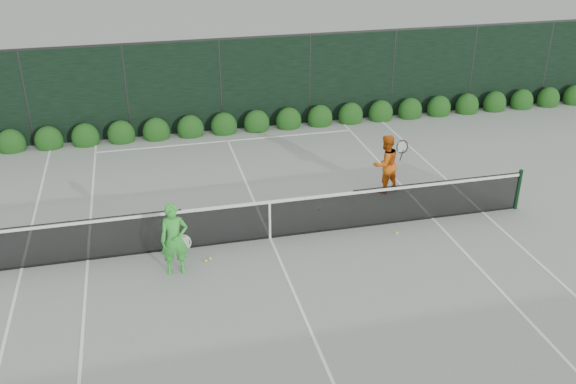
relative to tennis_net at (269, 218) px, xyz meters
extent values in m
plane|color=gray|center=(0.02, 0.00, -0.53)|extent=(80.00, 80.00, 0.00)
cylinder|color=#103119|center=(6.42, 0.00, 0.00)|extent=(0.10, 0.10, 1.07)
cube|color=black|center=(-4.18, 0.00, -0.02)|extent=(4.40, 0.01, 1.02)
cube|color=black|center=(0.02, 0.00, -0.05)|extent=(4.00, 0.01, 0.96)
cube|color=black|center=(4.22, 0.00, -0.02)|extent=(4.40, 0.01, 1.02)
cube|color=white|center=(0.02, 0.00, 0.41)|extent=(12.80, 0.03, 0.07)
cube|color=black|center=(0.02, 0.00, -0.51)|extent=(12.80, 0.02, 0.04)
cube|color=white|center=(0.02, 0.00, -0.07)|extent=(0.05, 0.03, 0.91)
imported|color=green|center=(-2.21, -0.92, 0.27)|extent=(0.59, 0.39, 1.60)
torus|color=silver|center=(-2.01, -0.82, 0.10)|extent=(0.30, 0.02, 0.30)
cylinder|color=black|center=(-2.01, -0.82, -0.14)|extent=(0.10, 0.03, 0.30)
imported|color=#D25D11|center=(3.53, 1.74, 0.27)|extent=(0.92, 0.80, 1.60)
torus|color=black|center=(3.88, 1.54, 0.80)|extent=(0.30, 0.09, 0.30)
cylinder|color=black|center=(3.88, 1.54, 0.56)|extent=(0.10, 0.03, 0.30)
cube|color=white|center=(-5.46, 0.00, -0.53)|extent=(0.06, 23.77, 0.01)
cube|color=white|center=(5.51, 0.00, -0.53)|extent=(0.06, 23.77, 0.01)
cube|color=white|center=(-4.09, 0.00, -0.53)|extent=(0.06, 23.77, 0.01)
cube|color=white|center=(4.14, 0.00, -0.53)|extent=(0.06, 23.77, 0.01)
cube|color=white|center=(0.02, 11.88, -0.53)|extent=(11.03, 0.06, 0.01)
cube|color=white|center=(0.02, 6.40, -0.53)|extent=(8.23, 0.06, 0.01)
cube|color=white|center=(0.02, 0.00, -0.53)|extent=(0.06, 12.80, 0.01)
cube|color=black|center=(0.02, 7.50, 0.97)|extent=(32.00, 0.06, 3.00)
cube|color=#262826|center=(0.02, 7.50, 2.50)|extent=(32.00, 0.06, 0.06)
cylinder|color=#262826|center=(-5.98, 7.50, 0.97)|extent=(0.08, 0.08, 3.00)
cylinder|color=#262826|center=(-2.98, 7.50, 0.97)|extent=(0.08, 0.08, 3.00)
cylinder|color=#262826|center=(0.02, 7.50, 0.97)|extent=(0.08, 0.08, 3.00)
cylinder|color=#262826|center=(3.02, 7.50, 0.97)|extent=(0.08, 0.08, 3.00)
cylinder|color=#262826|center=(6.02, 7.50, 0.97)|extent=(0.08, 0.08, 3.00)
cylinder|color=#262826|center=(9.02, 7.50, 0.97)|extent=(0.08, 0.08, 3.00)
cylinder|color=#262826|center=(12.02, 7.50, 0.97)|extent=(0.08, 0.08, 3.00)
ellipsoid|color=#10340E|center=(-6.58, 7.15, -0.30)|extent=(0.86, 0.65, 0.94)
ellipsoid|color=#10340E|center=(-5.48, 7.15, -0.30)|extent=(0.86, 0.65, 0.94)
ellipsoid|color=#10340E|center=(-4.38, 7.15, -0.30)|extent=(0.86, 0.65, 0.94)
ellipsoid|color=#10340E|center=(-3.28, 7.15, -0.30)|extent=(0.86, 0.65, 0.94)
ellipsoid|color=#10340E|center=(-2.18, 7.15, -0.30)|extent=(0.86, 0.65, 0.94)
ellipsoid|color=#10340E|center=(-1.08, 7.15, -0.30)|extent=(0.86, 0.65, 0.94)
ellipsoid|color=#10340E|center=(0.02, 7.15, -0.30)|extent=(0.86, 0.65, 0.94)
ellipsoid|color=#10340E|center=(1.12, 7.15, -0.30)|extent=(0.86, 0.65, 0.94)
ellipsoid|color=#10340E|center=(2.22, 7.15, -0.30)|extent=(0.86, 0.65, 0.94)
ellipsoid|color=#10340E|center=(3.32, 7.15, -0.30)|extent=(0.86, 0.65, 0.94)
ellipsoid|color=#10340E|center=(4.42, 7.15, -0.30)|extent=(0.86, 0.65, 0.94)
ellipsoid|color=#10340E|center=(5.52, 7.15, -0.30)|extent=(0.86, 0.65, 0.94)
ellipsoid|color=#10340E|center=(6.62, 7.15, -0.30)|extent=(0.86, 0.65, 0.94)
ellipsoid|color=#10340E|center=(7.72, 7.15, -0.30)|extent=(0.86, 0.65, 0.94)
ellipsoid|color=#10340E|center=(8.82, 7.15, -0.30)|extent=(0.86, 0.65, 0.94)
ellipsoid|color=#10340E|center=(9.92, 7.15, -0.30)|extent=(0.86, 0.65, 0.94)
ellipsoid|color=#10340E|center=(11.02, 7.15, -0.30)|extent=(0.86, 0.65, 0.94)
ellipsoid|color=#10340E|center=(12.12, 7.15, -0.30)|extent=(0.86, 0.65, 0.94)
ellipsoid|color=#10340E|center=(13.22, 7.15, -0.30)|extent=(0.86, 0.65, 0.94)
sphere|color=#DEF135|center=(2.97, -0.53, -0.50)|extent=(0.07, 0.07, 0.07)
sphere|color=#DEF135|center=(-1.46, -0.63, -0.50)|extent=(0.07, 0.07, 0.07)
sphere|color=#DEF135|center=(1.53, 1.09, -0.50)|extent=(0.07, 0.07, 0.07)
sphere|color=#DEF135|center=(-1.57, -0.70, -0.50)|extent=(0.07, 0.07, 0.07)
camera|label=1|loc=(-2.65, -12.74, 7.00)|focal=40.00mm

